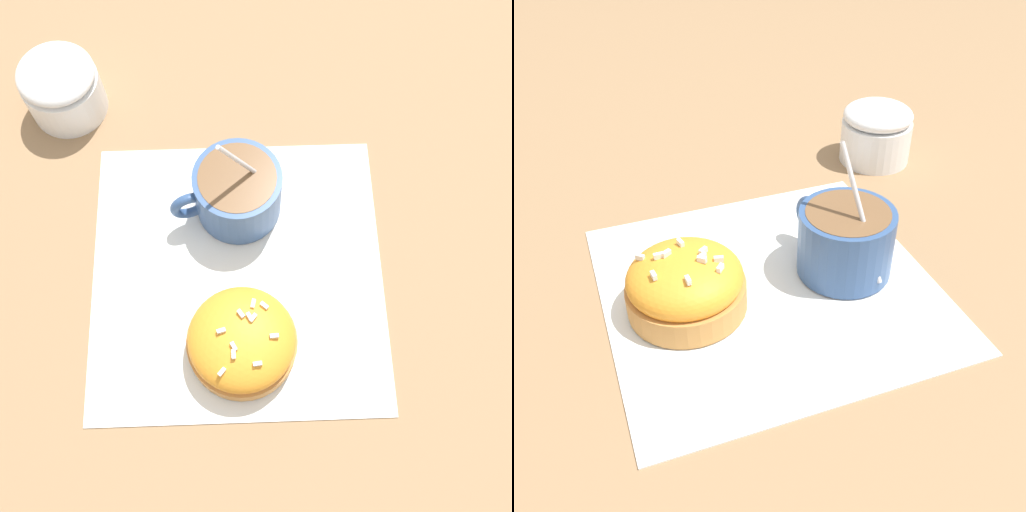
% 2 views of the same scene
% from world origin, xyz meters
% --- Properties ---
extents(ground_plane, '(3.00, 3.00, 0.00)m').
position_xyz_m(ground_plane, '(0.00, 0.00, 0.00)').
color(ground_plane, '#93704C').
extents(paper_napkin, '(0.27, 0.27, 0.00)m').
position_xyz_m(paper_napkin, '(0.00, 0.00, 0.00)').
color(paper_napkin, white).
rests_on(paper_napkin, ground_plane).
extents(coffee_cup, '(0.08, 0.10, 0.11)m').
position_xyz_m(coffee_cup, '(-0.07, -0.00, 0.03)').
color(coffee_cup, '#335184').
rests_on(coffee_cup, paper_napkin).
extents(frosted_pastry, '(0.09, 0.09, 0.05)m').
position_xyz_m(frosted_pastry, '(0.07, 0.01, 0.03)').
color(frosted_pastry, '#C18442').
rests_on(frosted_pastry, paper_napkin).
extents(sugar_bowl, '(0.08, 0.08, 0.07)m').
position_xyz_m(sugar_bowl, '(-0.18, -0.17, 0.03)').
color(sugar_bowl, white).
rests_on(sugar_bowl, ground_plane).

